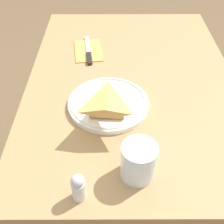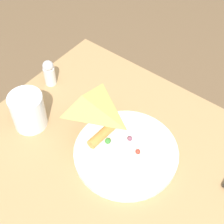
# 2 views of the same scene
# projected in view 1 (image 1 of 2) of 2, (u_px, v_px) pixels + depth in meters

# --- Properties ---
(ground_plane) EXTENTS (6.00, 6.00, 0.00)m
(ground_plane) POSITION_uv_depth(u_px,v_px,m) (125.00, 192.00, 1.51)
(ground_plane) COLOR brown
(dining_table) EXTENTS (1.04, 0.72, 0.76)m
(dining_table) POSITION_uv_depth(u_px,v_px,m) (130.00, 104.00, 1.07)
(dining_table) COLOR #A87F51
(dining_table) RESTS_ON ground_plane
(plate_pizza) EXTENTS (0.25, 0.25, 0.05)m
(plate_pizza) POSITION_uv_depth(u_px,v_px,m) (108.00, 103.00, 0.87)
(plate_pizza) COLOR white
(plate_pizza) RESTS_ON dining_table
(milk_glass) EXTENTS (0.09, 0.09, 0.10)m
(milk_glass) POSITION_uv_depth(u_px,v_px,m) (138.00, 161.00, 0.67)
(milk_glass) COLOR white
(milk_glass) RESTS_ON dining_table
(napkin_folded) EXTENTS (0.18, 0.13, 0.00)m
(napkin_folded) POSITION_uv_depth(u_px,v_px,m) (88.00, 51.00, 1.12)
(napkin_folded) COLOR #E59E4C
(napkin_folded) RESTS_ON dining_table
(butter_knife) EXTENTS (0.21, 0.04, 0.01)m
(butter_knife) POSITION_uv_depth(u_px,v_px,m) (88.00, 51.00, 1.10)
(butter_knife) COLOR black
(butter_knife) RESTS_ON napkin_folded
(salt_shaker) EXTENTS (0.03, 0.03, 0.08)m
(salt_shaker) POSITION_uv_depth(u_px,v_px,m) (78.00, 187.00, 0.62)
(salt_shaker) COLOR silver
(salt_shaker) RESTS_ON dining_table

